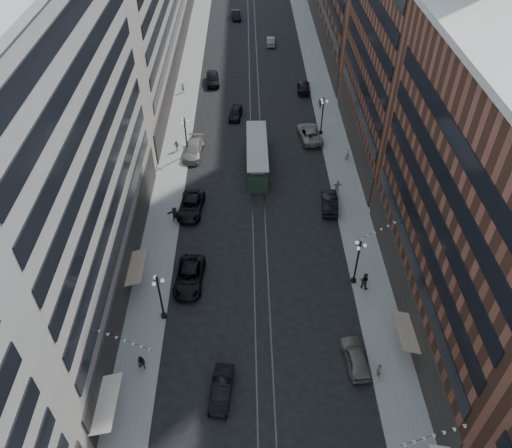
{
  "coord_description": "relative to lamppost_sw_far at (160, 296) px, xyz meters",
  "views": [
    {
      "loc": [
        -1.2,
        -1.16,
        37.58
      ],
      "look_at": [
        -0.46,
        35.38,
        5.0
      ],
      "focal_mm": 35.0,
      "sensor_mm": 36.0,
      "label": 1
    }
  ],
  "objects": [
    {
      "name": "ground",
      "position": [
        9.2,
        32.0,
        -3.1
      ],
      "size": [
        220.0,
        220.0,
        0.0
      ],
      "primitive_type": "plane",
      "color": "black",
      "rests_on": "ground"
    },
    {
      "name": "sidewalk_west",
      "position": [
        -1.8,
        42.0,
        -3.02
      ],
      "size": [
        4.0,
        180.0,
        0.15
      ],
      "primitive_type": "cube",
      "color": "gray",
      "rests_on": "ground"
    },
    {
      "name": "sidewalk_east",
      "position": [
        20.2,
        42.0,
        -3.02
      ],
      "size": [
        4.0,
        180.0,
        0.15
      ],
      "primitive_type": "cube",
      "color": "gray",
      "rests_on": "ground"
    },
    {
      "name": "rail_west",
      "position": [
        8.5,
        42.0,
        -3.09
      ],
      "size": [
        0.12,
        180.0,
        0.02
      ],
      "primitive_type": "cube",
      "color": "#2D2D33",
      "rests_on": "ground"
    },
    {
      "name": "rail_east",
      "position": [
        9.9,
        42.0,
        -3.09
      ],
      "size": [
        0.12,
        180.0,
        0.02
      ],
      "primitive_type": "cube",
      "color": "#2D2D33",
      "rests_on": "ground"
    },
    {
      "name": "building_west_mid",
      "position": [
        -7.8,
        5.0,
        10.9
      ],
      "size": [
        8.0,
        36.0,
        28.0
      ],
      "primitive_type": "cube",
      "color": "#A19B8F",
      "rests_on": "ground"
    },
    {
      "name": "building_east_mid",
      "position": [
        26.2,
        -0.0,
        8.9
      ],
      "size": [
        8.0,
        30.0,
        24.0
      ],
      "primitive_type": "cube",
      "color": "brown",
      "rests_on": "ground"
    },
    {
      "name": "lamppost_sw_far",
      "position": [
        0.0,
        0.0,
        0.0
      ],
      "size": [
        1.03,
        1.14,
        5.52
      ],
      "color": "black",
      "rests_on": "sidewalk_west"
    },
    {
      "name": "lamppost_sw_mid",
      "position": [
        0.0,
        27.0,
        0.0
      ],
      "size": [
        1.03,
        1.14,
        5.52
      ],
      "color": "black",
      "rests_on": "sidewalk_west"
    },
    {
      "name": "lamppost_se_far",
      "position": [
        18.4,
        4.0,
        0.0
      ],
      "size": [
        1.03,
        1.14,
        5.52
      ],
      "color": "black",
      "rests_on": "sidewalk_east"
    },
    {
      "name": "lamppost_se_mid",
      "position": [
        18.4,
        32.0,
        0.0
      ],
      "size": [
        1.03,
        1.14,
        5.52
      ],
      "color": "black",
      "rests_on": "sidewalk_east"
    },
    {
      "name": "streetcar",
      "position": [
        9.2,
        24.36,
        -1.59
      ],
      "size": [
        2.61,
        11.8,
        3.26
      ],
      "color": "#273E2A",
      "rests_on": "ground"
    },
    {
      "name": "car_2",
      "position": [
        2.06,
        4.31,
        -2.28
      ],
      "size": [
        3.06,
        6.01,
        1.63
      ],
      "primitive_type": "imported",
      "rotation": [
        0.0,
        0.0,
        -0.06
      ],
      "color": "black",
      "rests_on": "ground"
    },
    {
      "name": "car_4",
      "position": [
        17.0,
        -5.17,
        -2.32
      ],
      "size": [
        2.26,
        4.71,
        1.55
      ],
      "primitive_type": "imported",
      "rotation": [
        0.0,
        0.0,
        3.24
      ],
      "color": "#626157",
      "rests_on": "ground"
    },
    {
      "name": "car_5",
      "position": [
        5.62,
        -7.92,
        -2.35
      ],
      "size": [
        2.09,
        4.68,
        1.49
      ],
      "primitive_type": "imported",
      "rotation": [
        0.0,
        0.0,
        -0.12
      ],
      "color": "black",
      "rests_on": "ground"
    },
    {
      "name": "pedestrian_2",
      "position": [
        -1.15,
        -5.47,
        -2.14
      ],
      "size": [
        0.88,
        0.66,
        1.61
      ],
      "primitive_type": "imported",
      "rotation": [
        0.0,
        0.0,
        -0.34
      ],
      "color": "black",
      "rests_on": "sidewalk_west"
    },
    {
      "name": "pedestrian_4",
      "position": [
        18.7,
        -6.51,
        -2.19
      ],
      "size": [
        0.41,
        0.89,
        1.52
      ],
      "primitive_type": "imported",
      "rotation": [
        0.0,
        0.0,
        1.56
      ],
      "color": "#B4AD95",
      "rests_on": "sidewalk_east"
    },
    {
      "name": "car_7",
      "position": [
        1.37,
        15.39,
        -2.3
      ],
      "size": [
        3.16,
        5.96,
        1.59
      ],
      "primitive_type": "imported",
      "rotation": [
        0.0,
        0.0,
        -0.09
      ],
      "color": "black",
      "rests_on": "ground"
    },
    {
      "name": "car_8",
      "position": [
        0.8,
        27.11,
        -2.26
      ],
      "size": [
        2.78,
        5.91,
        1.67
      ],
      "primitive_type": "imported",
      "rotation": [
        0.0,
        0.0,
        -0.08
      ],
      "color": "gray",
      "rests_on": "ground"
    },
    {
      "name": "car_9",
      "position": [
        2.4,
        48.13,
        -2.21
      ],
      "size": [
        2.52,
        5.33,
        1.76
      ],
      "primitive_type": "imported",
      "rotation": [
        0.0,
        0.0,
        0.09
      ],
      "color": "black",
      "rests_on": "ground"
    },
    {
      "name": "car_10",
      "position": [
        17.5,
        15.73,
        -2.27
      ],
      "size": [
        2.16,
        5.12,
        1.64
      ],
      "primitive_type": "imported",
      "rotation": [
        0.0,
        0.0,
        3.06
      ],
      "color": "black",
      "rests_on": "ground"
    },
    {
      "name": "car_11",
      "position": [
        16.67,
        30.91,
        -2.25
      ],
      "size": [
        3.52,
        6.37,
        1.69
      ],
      "primitive_type": "imported",
      "rotation": [
        0.0,
        0.0,
        3.26
      ],
      "color": "gray",
      "rests_on": "ground"
    },
    {
      "name": "car_12",
      "position": [
        17.14,
        45.2,
        -2.38
      ],
      "size": [
        2.35,
        5.07,
        1.43
      ],
      "primitive_type": "imported",
      "rotation": [
        0.0,
        0.0,
        3.07
      ],
      "color": "black",
      "rests_on": "ground"
    },
    {
      "name": "car_13",
      "position": [
        6.3,
        37.0,
        -2.37
      ],
      "size": [
        2.28,
        4.45,
        1.45
      ],
      "primitive_type": "imported",
      "rotation": [
        0.0,
        0.0,
        -0.14
      ],
      "color": "black",
      "rests_on": "ground"
    },
    {
      "name": "car_14",
      "position": [
        12.66,
        64.04,
        -2.38
      ],
      "size": [
        1.67,
        4.37,
        1.42
      ],
      "primitive_type": "imported",
      "rotation": [
        0.0,
        0.0,
        3.1
      ],
      "color": "slate",
      "rests_on": "ground"
    },
    {
      "name": "pedestrian_5",
      "position": [
        -0.3,
        13.6,
        -2.02
      ],
      "size": [
        1.78,
        0.92,
        1.85
      ],
      "primitive_type": "imported",
      "rotation": [
        0.0,
        0.0,
        -0.26
      ],
      "color": "black",
      "rests_on": "sidewalk_west"
    },
    {
      "name": "pedestrian_6",
      "position": [
        -1.49,
        27.99,
        -2.15
      ],
      "size": [
        0.93,
        0.43,
        1.59
      ],
      "primitive_type": "imported",
      "rotation": [
        0.0,
        0.0,
        3.15
      ],
      "color": "gray",
      "rests_on": "sidewalk_west"
    },
    {
      "name": "pedestrian_7",
      "position": [
        19.22,
        3.2,
        -1.97
      ],
      "size": [
        1.08,
        0.92,
        1.95
      ],
      "primitive_type": "imported",
      "rotation": [
        0.0,
        0.0,
        2.63
      ],
      "color": "black",
      "rests_on": "sidewalk_east"
    },
    {
      "name": "pedestrian_8",
      "position": [
        21.01,
        25.48,
        -2.04
      ],
      "size": [
        0.77,
        0.63,
        1.8
      ],
      "primitive_type": "imported",
      "rotation": [
        0.0,
        0.0,
        3.49
      ],
      "color": "#BEB29D",
      "rests_on": "sidewalk_east"
    },
    {
      "name": "pedestrian_9",
      "position": [
        19.16,
        39.31,
        -2.19
      ],
      "size": [
        1.01,
        0.47,
        1.52
      ],
      "primitive_type": "imported",
      "rotation": [
        0.0,
        0.0,
        -0.07
      ],
      "color": "black",
      "rests_on": "sidewalk_east"
    },
    {
      "name": "car_extra_0",
      "position": [
        5.96,
        78.19,
        -2.3
      ],
      "size": [
        2.22,
        5.0,
        1.59
      ],
      "primitive_type": "imported",
      "rotation": [
        0.0,
        0.0,
        0.11
      ],
      "color": "black",
      "rests_on": "ground"
    },
    {
      "name": "pedestrian_extra_1",
      "position": [
        -2.16,
        44.9,
        -2.15
      ],
      "size": [
        0.65,
        0.5,
        1.58
      ],
      "primitive_type": "imported",
      "rotation": [
        0.0,
        0.0,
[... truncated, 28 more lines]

